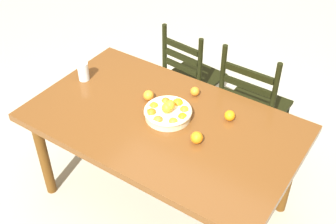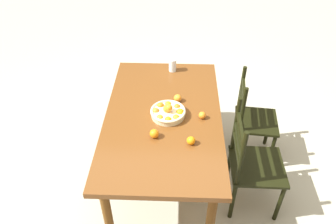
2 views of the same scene
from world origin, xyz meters
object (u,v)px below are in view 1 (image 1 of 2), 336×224
object	(u,v)px
dining_table	(163,130)
orange_loose_3	(230,116)
orange_loose_1	(197,138)
orange_loose_2	(149,95)
chair_by_cabinet	(191,79)
orange_loose_0	(195,91)
drinking_glass	(83,71)
fruit_bowl	(168,112)
chair_near_window	(252,108)

from	to	relation	value
dining_table	orange_loose_3	size ratio (longest dim) A/B	25.38
orange_loose_1	orange_loose_2	distance (m)	0.50
orange_loose_2	orange_loose_3	bearing A→B (deg)	11.70
dining_table	chair_by_cabinet	distance (m)	0.91
dining_table	orange_loose_0	bearing A→B (deg)	84.54
orange_loose_0	drinking_glass	size ratio (longest dim) A/B	0.47
orange_loose_1	chair_by_cabinet	bearing A→B (deg)	122.67
orange_loose_0	orange_loose_3	distance (m)	0.32
orange_loose_0	orange_loose_1	bearing A→B (deg)	-57.73
chair_by_cabinet	drinking_glass	world-z (taller)	chair_by_cabinet
chair_by_cabinet	orange_loose_1	xyz separation A→B (m)	(0.57, -0.89, 0.33)
chair_by_cabinet	fruit_bowl	bearing A→B (deg)	117.38
chair_near_window	dining_table	bearing A→B (deg)	70.15
orange_loose_2	drinking_glass	distance (m)	0.51
orange_loose_0	orange_loose_3	size ratio (longest dim) A/B	0.92
chair_near_window	orange_loose_3	xyz separation A→B (m)	(0.05, -0.51, 0.31)
fruit_bowl	chair_near_window	bearing A→B (deg)	68.80
orange_loose_1	drinking_glass	xyz separation A→B (m)	(-0.97, 0.12, 0.03)
dining_table	fruit_bowl	size ratio (longest dim) A/B	5.60
fruit_bowl	orange_loose_1	size ratio (longest dim) A/B	4.14
fruit_bowl	orange_loose_3	xyz separation A→B (m)	(0.32, 0.19, -0.01)
orange_loose_3	orange_loose_2	bearing A→B (deg)	-168.30
chair_by_cabinet	orange_loose_0	distance (m)	0.69
chair_near_window	chair_by_cabinet	xyz separation A→B (m)	(-0.58, 0.10, -0.02)
orange_loose_1	drinking_glass	distance (m)	0.98
fruit_bowl	orange_loose_3	size ratio (longest dim) A/B	4.53
orange_loose_0	chair_by_cabinet	bearing A→B (deg)	122.98
chair_by_cabinet	fruit_bowl	distance (m)	0.91
drinking_glass	orange_loose_1	bearing A→B (deg)	-6.83
orange_loose_3	drinking_glass	xyz separation A→B (m)	(-1.03, -0.17, 0.03)
dining_table	orange_loose_1	world-z (taller)	orange_loose_1
chair_by_cabinet	drinking_glass	distance (m)	0.94
dining_table	orange_loose_0	distance (m)	0.35
orange_loose_1	orange_loose_0	bearing A→B (deg)	122.27
dining_table	fruit_bowl	xyz separation A→B (m)	(0.01, 0.04, 0.12)
dining_table	chair_near_window	bearing A→B (deg)	69.18
chair_by_cabinet	orange_loose_3	size ratio (longest dim) A/B	14.25
dining_table	orange_loose_3	bearing A→B (deg)	34.20
orange_loose_2	drinking_glass	bearing A→B (deg)	-173.35
chair_near_window	orange_loose_0	xyz separation A→B (m)	(-0.25, -0.41, 0.30)
orange_loose_3	dining_table	bearing A→B (deg)	-145.80
chair_by_cabinet	orange_loose_1	world-z (taller)	chair_by_cabinet
dining_table	drinking_glass	xyz separation A→B (m)	(-0.70, 0.06, 0.14)
chair_near_window	orange_loose_2	xyz separation A→B (m)	(-0.47, -0.62, 0.31)
orange_loose_0	drinking_glass	bearing A→B (deg)	-159.91
dining_table	chair_by_cabinet	world-z (taller)	chair_by_cabinet
orange_loose_3	drinking_glass	bearing A→B (deg)	-170.75
orange_loose_0	drinking_glass	world-z (taller)	drinking_glass
dining_table	orange_loose_2	xyz separation A→B (m)	(-0.19, 0.12, 0.11)
dining_table	orange_loose_3	xyz separation A→B (m)	(0.34, 0.23, 0.11)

